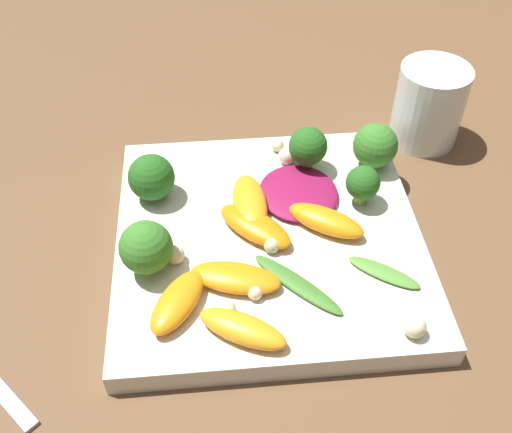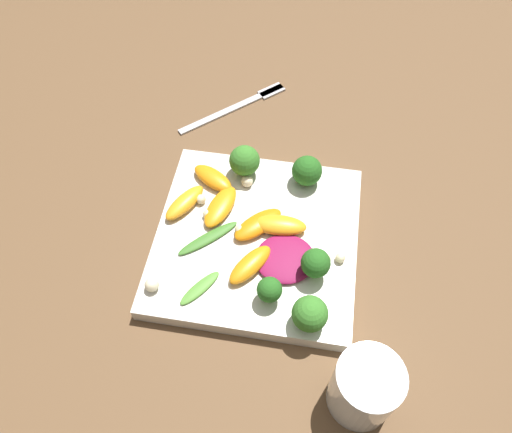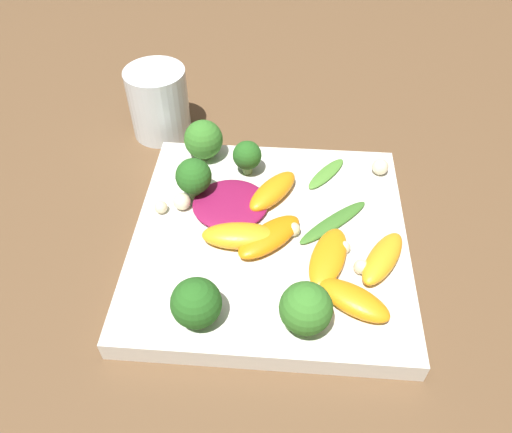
{
  "view_description": "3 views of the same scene",
  "coord_description": "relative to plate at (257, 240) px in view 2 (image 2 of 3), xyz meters",
  "views": [
    {
      "loc": [
        0.35,
        -0.04,
        0.4
      ],
      "look_at": [
        -0.0,
        -0.01,
        0.04
      ],
      "focal_mm": 42.0,
      "sensor_mm": 36.0,
      "label": 1
    },
    {
      "loc": [
        -0.05,
        0.34,
        0.57
      ],
      "look_at": [
        0.0,
        -0.01,
        0.04
      ],
      "focal_mm": 35.0,
      "sensor_mm": 36.0,
      "label": 2
    },
    {
      "loc": [
        0.01,
        -0.32,
        0.38
      ],
      "look_at": [
        -0.01,
        0.01,
        0.04
      ],
      "focal_mm": 35.0,
      "sensor_mm": 36.0,
      "label": 3
    }
  ],
  "objects": [
    {
      "name": "broccoli_floret_2",
      "position": [
        -0.03,
        0.09,
        0.03
      ],
      "size": [
        0.03,
        0.03,
        0.04
      ],
      "color": "#7A9E51",
      "rests_on": "plate"
    },
    {
      "name": "fork",
      "position": [
        0.06,
        -0.26,
        -0.01
      ],
      "size": [
        0.16,
        0.14,
        0.01
      ],
      "color": "#B2B2B7",
      "rests_on": "ground_plane"
    },
    {
      "name": "orange_segment_0",
      "position": [
        0.07,
        -0.08,
        0.02
      ],
      "size": [
        0.07,
        0.06,
        0.02
      ],
      "color": "orange",
      "rests_on": "plate"
    },
    {
      "name": "macadamia_nut_4",
      "position": [
        0.07,
        -0.02,
        0.02
      ],
      "size": [
        0.01,
        0.01,
        0.01
      ],
      "color": "beige",
      "rests_on": "plate"
    },
    {
      "name": "orange_segment_4",
      "position": [
        0.1,
        -0.03,
        0.02
      ],
      "size": [
        0.06,
        0.07,
        0.02
      ],
      "color": "orange",
      "rests_on": "plate"
    },
    {
      "name": "broccoli_floret_0",
      "position": [
        -0.08,
        0.11,
        0.03
      ],
      "size": [
        0.04,
        0.04,
        0.05
      ],
      "color": "#84AD5B",
      "rests_on": "plate"
    },
    {
      "name": "macadamia_nut_6",
      "position": [
        0.03,
        -0.08,
        0.02
      ],
      "size": [
        0.02,
        0.02,
        0.02
      ],
      "color": "beige",
      "rests_on": "plate"
    },
    {
      "name": "macadamia_nut_3",
      "position": [
        0.08,
        -0.04,
        0.02
      ],
      "size": [
        0.01,
        0.01,
        0.01
      ],
      "color": "beige",
      "rests_on": "plate"
    },
    {
      "name": "orange_segment_2",
      "position": [
        0.0,
        0.05,
        0.02
      ],
      "size": [
        0.06,
        0.07,
        0.02
      ],
      "color": "orange",
      "rests_on": "plate"
    },
    {
      "name": "orange_segment_3",
      "position": [
        -0.03,
        -0.01,
        0.02
      ],
      "size": [
        0.07,
        0.03,
        0.02
      ],
      "color": "orange",
      "rests_on": "plate"
    },
    {
      "name": "ground_plane",
      "position": [
        0.0,
        0.0,
        -0.01
      ],
      "size": [
        2.4,
        2.4,
        0.0
      ],
      "primitive_type": "plane",
      "color": "brown"
    },
    {
      "name": "macadamia_nut_1",
      "position": [
        0.02,
        0.0,
        0.02
      ],
      "size": [
        0.01,
        0.01,
        0.01
      ],
      "color": "beige",
      "rests_on": "plate"
    },
    {
      "name": "arugula_sprig_0",
      "position": [
        0.06,
        0.02,
        0.01
      ],
      "size": [
        0.07,
        0.07,
        0.01
      ],
      "color": "#3D7528",
      "rests_on": "plate"
    },
    {
      "name": "radicchio_leaf_0",
      "position": [
        -0.04,
        0.03,
        0.02
      ],
      "size": [
        0.09,
        0.08,
        0.01
      ],
      "color": "maroon",
      "rests_on": "plate"
    },
    {
      "name": "orange_segment_5",
      "position": [
        0.0,
        -0.01,
        0.02
      ],
      "size": [
        0.07,
        0.07,
        0.02
      ],
      "color": "orange",
      "rests_on": "plate"
    },
    {
      "name": "orange_segment_1",
      "position": [
        0.05,
        -0.03,
        0.02
      ],
      "size": [
        0.05,
        0.08,
        0.01
      ],
      "color": "orange",
      "rests_on": "plate"
    },
    {
      "name": "broccoli_floret_3",
      "position": [
        -0.05,
        -0.1,
        0.03
      ],
      "size": [
        0.04,
        0.04,
        0.04
      ],
      "color": "#84AD5B",
      "rests_on": "plate"
    },
    {
      "name": "macadamia_nut_0",
      "position": [
        0.11,
        0.1,
        0.02
      ],
      "size": [
        0.02,
        0.02,
        0.02
      ],
      "color": "beige",
      "rests_on": "plate"
    },
    {
      "name": "macadamia_nut_2",
      "position": [
        -0.11,
        0.02,
        0.02
      ],
      "size": [
        0.01,
        0.01,
        0.01
      ],
      "color": "beige",
      "rests_on": "plate"
    },
    {
      "name": "drinking_glass",
      "position": [
        -0.14,
        0.18,
        0.03
      ],
      "size": [
        0.07,
        0.07,
        0.08
      ],
      "color": "white",
      "rests_on": "ground_plane"
    },
    {
      "name": "broccoli_floret_1",
      "position": [
        0.03,
        -0.1,
        0.04
      ],
      "size": [
        0.04,
        0.04,
        0.05
      ],
      "color": "#84AD5B",
      "rests_on": "plate"
    },
    {
      "name": "arugula_sprig_1",
      "position": [
        0.06,
        0.09,
        0.01
      ],
      "size": [
        0.05,
        0.06,
        0.0
      ],
      "color": "#518E33",
      "rests_on": "plate"
    },
    {
      "name": "plate",
      "position": [
        0.0,
        0.0,
        0.0
      ],
      "size": [
        0.26,
        0.26,
        0.02
      ],
      "color": "silver",
      "rests_on": "ground_plane"
    },
    {
      "name": "macadamia_nut_5",
      "position": [
        -0.09,
        0.03,
        0.02
      ],
      "size": [
        0.02,
        0.02,
        0.02
      ],
      "color": "beige",
      "rests_on": "plate"
    },
    {
      "name": "broccoli_floret_4",
      "position": [
        -0.08,
        0.04,
        0.04
      ],
      "size": [
        0.04,
        0.04,
        0.05
      ],
      "color": "#84AD5B",
      "rests_on": "plate"
    }
  ]
}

